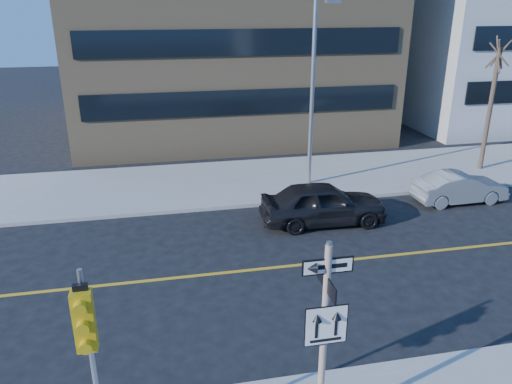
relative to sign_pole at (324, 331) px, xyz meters
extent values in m
plane|color=black|center=(0.00, 2.51, -2.44)|extent=(120.00, 120.00, 0.00)
cylinder|color=silver|center=(0.00, 0.01, -0.29)|extent=(0.13, 0.13, 4.00)
cylinder|color=gray|center=(0.00, 0.01, 1.74)|extent=(0.10, 0.10, 0.06)
cube|color=black|center=(0.00, 0.01, 1.31)|extent=(0.92, 0.03, 0.30)
cube|color=black|center=(0.00, 0.01, 0.96)|extent=(0.03, 0.92, 0.30)
cube|color=white|center=(0.00, -0.07, 0.16)|extent=(0.80, 0.03, 0.80)
cylinder|color=gray|center=(-4.00, 0.01, -0.29)|extent=(0.09, 0.09, 4.00)
cube|color=gold|center=(-4.00, -0.19, 0.91)|extent=(0.32, 0.22, 1.05)
sphere|color=#8C0705|center=(-4.00, -0.31, 1.26)|extent=(0.17, 0.17, 0.17)
sphere|color=black|center=(-4.00, -0.31, 0.91)|extent=(0.17, 0.17, 0.17)
sphere|color=black|center=(-4.00, -0.31, 0.56)|extent=(0.17, 0.17, 0.17)
imported|color=black|center=(3.30, 9.49, -1.63)|extent=(2.04, 4.78, 1.61)
imported|color=gray|center=(9.60, 10.36, -1.79)|extent=(1.42, 3.92, 1.29)
cylinder|color=gray|center=(4.00, 13.51, 1.71)|extent=(0.18, 0.18, 8.00)
cube|color=gray|center=(4.00, 11.51, 5.51)|extent=(0.55, 0.30, 0.16)
cylinder|color=#3A2E22|center=(13.00, 13.81, 0.61)|extent=(0.22, 0.22, 5.80)
camera|label=1|loc=(-2.71, -7.04, 5.54)|focal=35.00mm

